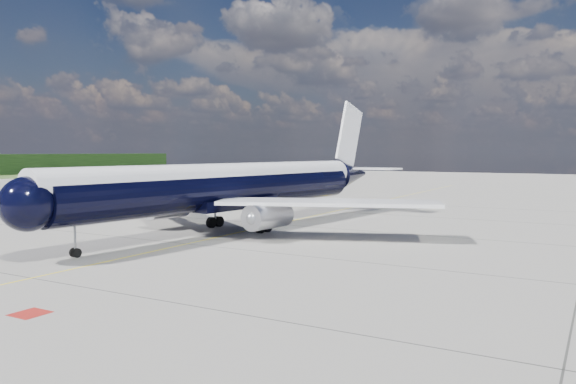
# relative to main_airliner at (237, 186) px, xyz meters

# --- Properties ---
(ground) EXTENTS (320.00, 320.00, 0.00)m
(ground) POSITION_rel_main_airliner_xyz_m (1.05, 10.82, -4.49)
(ground) COLOR gray
(ground) RESTS_ON ground
(taxiway_centerline) EXTENTS (0.16, 160.00, 0.01)m
(taxiway_centerline) POSITION_rel_main_airliner_xyz_m (1.05, 5.82, -4.48)
(taxiway_centerline) COLOR yellow
(taxiway_centerline) RESTS_ON ground
(red_marking) EXTENTS (1.60, 1.60, 0.01)m
(red_marking) POSITION_rel_main_airliner_xyz_m (7.85, -29.18, -4.48)
(red_marking) COLOR maroon
(red_marking) RESTS_ON ground
(main_airliner) EXTENTS (40.85, 50.03, 14.46)m
(main_airliner) POSITION_rel_main_airliner_xyz_m (0.00, 0.00, 0.00)
(main_airliner) COLOR black
(main_airliner) RESTS_ON ground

